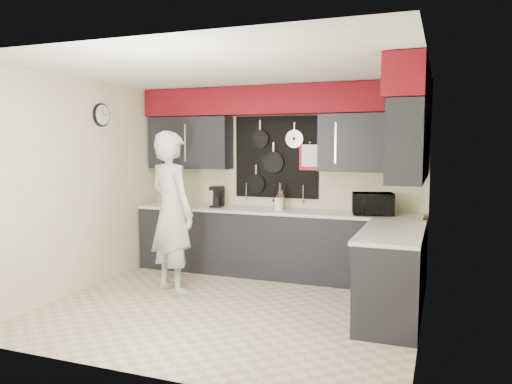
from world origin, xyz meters
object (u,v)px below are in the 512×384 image
at_px(person, 172,212).
at_px(coffee_maker, 218,196).
at_px(microwave, 373,204).
at_px(utensil_crock, 279,204).
at_px(knife_block, 280,202).

bearing_deg(person, coffee_maker, -68.28).
bearing_deg(microwave, coffee_maker, 165.76).
bearing_deg(person, utensil_crock, -105.48).
relative_size(utensil_crock, coffee_maker, 0.56).
relative_size(microwave, coffee_maker, 1.68).
bearing_deg(person, microwave, -127.84).
bearing_deg(coffee_maker, knife_block, -2.46).
bearing_deg(utensil_crock, microwave, -1.09).
xyz_separation_m(microwave, knife_block, (-1.25, 0.10, -0.04)).
distance_m(utensil_crock, person, 1.51).
xyz_separation_m(microwave, coffee_maker, (-2.16, 0.02, 0.02)).
bearing_deg(utensil_crock, knife_block, 91.56).
relative_size(microwave, utensil_crock, 3.01).
xyz_separation_m(knife_block, person, (-0.99, -1.20, -0.04)).
bearing_deg(utensil_crock, coffee_maker, -179.70).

